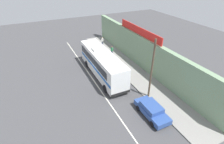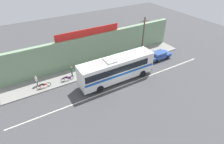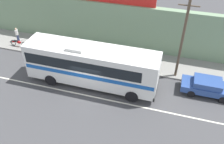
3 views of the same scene
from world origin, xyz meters
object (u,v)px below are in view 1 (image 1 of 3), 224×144
(parked_car, at_px, (152,110))
(pedestrian_far_left, at_px, (112,50))
(pedestrian_by_curb, at_px, (102,41))
(intercity_bus, at_px, (102,62))
(motorcycle_green, at_px, (99,45))
(motorcycle_purple, at_px, (106,51))
(utility_pole, at_px, (152,69))

(parked_car, distance_m, pedestrian_far_left, 15.02)
(pedestrian_by_curb, bearing_deg, intercity_bus, -22.87)
(motorcycle_green, xyz_separation_m, pedestrian_by_curb, (-0.64, 0.92, 0.50))
(intercity_bus, distance_m, parked_car, 9.80)
(motorcycle_purple, height_order, pedestrian_by_curb, pedestrian_by_curb)
(parked_car, xyz_separation_m, motorcycle_purple, (-15.84, 1.83, -0.17))
(parked_car, bearing_deg, utility_pole, 149.88)
(utility_pole, bearing_deg, pedestrian_far_left, 175.46)
(parked_car, relative_size, motorcycle_green, 2.17)
(motorcycle_green, bearing_deg, pedestrian_by_curb, 124.70)
(parked_car, distance_m, motorcycle_green, 19.21)
(parked_car, relative_size, pedestrian_by_curb, 2.64)
(parked_car, xyz_separation_m, pedestrian_far_left, (-14.80, 2.51, 0.36))
(intercity_bus, distance_m, pedestrian_by_curb, 11.09)
(utility_pole, distance_m, pedestrian_by_curb, 17.38)
(parked_car, relative_size, pedestrian_far_left, 2.57)
(pedestrian_far_left, bearing_deg, utility_pole, -4.54)
(motorcycle_green, height_order, motorcycle_purple, same)
(intercity_bus, distance_m, utility_pole, 7.79)
(intercity_bus, relative_size, motorcycle_purple, 5.85)
(parked_car, height_order, utility_pole, utility_pole)
(motorcycle_green, bearing_deg, parked_car, -5.52)
(parked_car, bearing_deg, pedestrian_far_left, 170.39)
(intercity_bus, xyz_separation_m, motorcycle_green, (-9.53, 3.37, -1.50))
(parked_car, height_order, motorcycle_purple, parked_car)
(motorcycle_purple, bearing_deg, parked_car, -6.60)
(parked_car, xyz_separation_m, utility_pole, (-2.66, 1.54, 3.12))
(intercity_bus, xyz_separation_m, pedestrian_far_left, (-5.21, 4.03, -0.97))
(intercity_bus, bearing_deg, utility_pole, 23.82)
(intercity_bus, xyz_separation_m, pedestrian_by_curb, (-10.17, 4.29, -1.00))
(utility_pole, relative_size, motorcycle_green, 3.67)
(motorcycle_purple, xyz_separation_m, pedestrian_by_curb, (-3.92, 0.94, 0.50))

